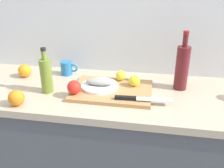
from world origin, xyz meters
The scene contains 14 objects.
back_wall centered at (0.00, 0.33, 1.25)m, with size 3.20×0.05×2.50m, color silver.
kitchen_counter centered at (0.00, 0.00, 0.45)m, with size 2.00×0.60×0.90m.
cutting_board centered at (-0.07, -0.01, 0.91)m, with size 0.44×0.32×0.02m, color tan.
white_plate centered at (-0.15, 0.00, 0.93)m, with size 0.21×0.21×0.01m, color white.
fish_fillet centered at (-0.15, 0.00, 0.95)m, with size 0.16×0.07×0.04m, color #999E99.
chef_knife centered at (0.07, -0.12, 0.93)m, with size 0.29×0.04×0.02m.
lemon_0 centered at (0.04, 0.05, 0.95)m, with size 0.06×0.06×0.06m, color yellow.
lemon_1 centered at (-0.04, 0.11, 0.95)m, with size 0.06×0.06×0.06m, color yellow.
tomato_0 centered at (-0.26, -0.10, 0.96)m, with size 0.08×0.08×0.08m, color red.
olive_oil_bottle centered at (-0.43, -0.07, 1.00)m, with size 0.06×0.06×0.26m.
wine_bottle centered at (0.30, 0.10, 1.03)m, with size 0.07×0.07×0.33m.
coffee_mug_0 centered at (-0.40, 0.19, 0.94)m, with size 0.11×0.07×0.09m.
orange_1 centered at (-0.65, 0.11, 0.94)m, with size 0.08×0.08×0.08m, color orange.
orange_2 centered at (-0.52, -0.24, 0.94)m, with size 0.08×0.08×0.08m, color orange.
Camera 1 is at (0.14, -1.28, 1.55)m, focal length 41.31 mm.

